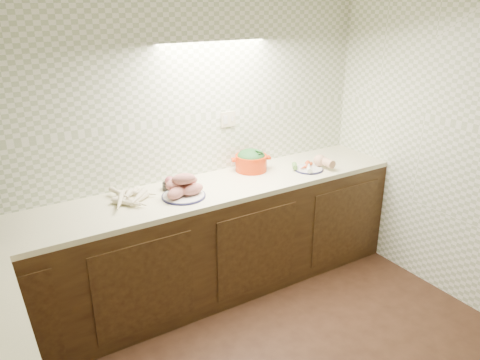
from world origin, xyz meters
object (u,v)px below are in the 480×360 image
veg_plate (313,164)px  parsnip_pile (133,199)px  onion_bowl (171,184)px  dutch_oven (251,160)px  sweet_potato_plate (183,188)px

veg_plate → parsnip_pile: bearing=175.3°
onion_bowl → veg_plate: veg_plate is taller
dutch_oven → veg_plate: dutch_oven is taller
onion_bowl → veg_plate: size_ratio=0.43×
onion_bowl → parsnip_pile: bearing=-164.8°
dutch_oven → veg_plate: size_ratio=1.04×
onion_bowl → veg_plate: (1.18, -0.21, 0.00)m
dutch_oven → parsnip_pile: bearing=-153.6°
sweet_potato_plate → onion_bowl: bearing=94.3°
onion_bowl → veg_plate: 1.20m
sweet_potato_plate → dutch_oven: (0.71, 0.20, 0.02)m
parsnip_pile → sweet_potato_plate: sweet_potato_plate is taller
sweet_potato_plate → veg_plate: sweet_potato_plate is taller
dutch_oven → veg_plate: bearing=-7.9°
onion_bowl → dutch_oven: dutch_oven is taller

